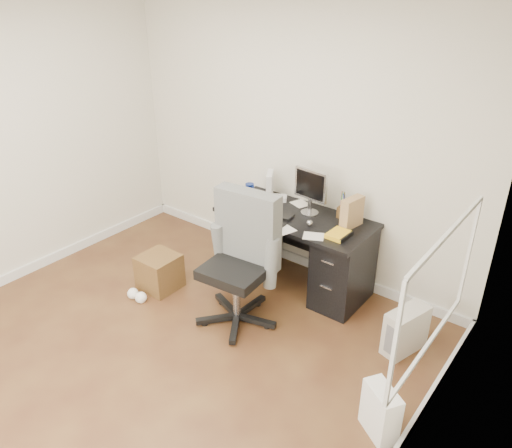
{
  "coord_description": "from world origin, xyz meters",
  "views": [
    {
      "loc": [
        2.62,
        -1.96,
        2.83
      ],
      "look_at": [
        0.17,
        1.2,
        0.8
      ],
      "focal_mm": 35.0,
      "sensor_mm": 36.0,
      "label": 1
    }
  ],
  "objects_px": {
    "desk": "(294,247)",
    "keyboard": "(274,214)",
    "pc_tower": "(406,330)",
    "lcd_monitor": "(311,192)",
    "office_chair": "(236,263)",
    "wicker_basket": "(160,272)"
  },
  "relations": [
    {
      "from": "desk",
      "to": "keyboard",
      "type": "bearing_deg",
      "value": -147.18
    },
    {
      "from": "pc_tower",
      "to": "lcd_monitor",
      "type": "bearing_deg",
      "value": 178.37
    },
    {
      "from": "pc_tower",
      "to": "office_chair",
      "type": "bearing_deg",
      "value": -141.27
    },
    {
      "from": "keyboard",
      "to": "wicker_basket",
      "type": "distance_m",
      "value": 1.27
    },
    {
      "from": "lcd_monitor",
      "to": "pc_tower",
      "type": "distance_m",
      "value": 1.5
    },
    {
      "from": "lcd_monitor",
      "to": "desk",
      "type": "bearing_deg",
      "value": -120.4
    },
    {
      "from": "desk",
      "to": "pc_tower",
      "type": "bearing_deg",
      "value": -12.44
    },
    {
      "from": "office_chair",
      "to": "pc_tower",
      "type": "distance_m",
      "value": 1.51
    },
    {
      "from": "office_chair",
      "to": "wicker_basket",
      "type": "bearing_deg",
      "value": 178.18
    },
    {
      "from": "lcd_monitor",
      "to": "office_chair",
      "type": "height_order",
      "value": "lcd_monitor"
    },
    {
      "from": "desk",
      "to": "pc_tower",
      "type": "relative_size",
      "value": 3.8
    },
    {
      "from": "desk",
      "to": "office_chair",
      "type": "height_order",
      "value": "office_chair"
    },
    {
      "from": "lcd_monitor",
      "to": "keyboard",
      "type": "xyz_separation_m",
      "value": [
        -0.26,
        -0.23,
        -0.22
      ]
    },
    {
      "from": "desk",
      "to": "keyboard",
      "type": "height_order",
      "value": "keyboard"
    },
    {
      "from": "lcd_monitor",
      "to": "pc_tower",
      "type": "height_order",
      "value": "lcd_monitor"
    },
    {
      "from": "desk",
      "to": "wicker_basket",
      "type": "xyz_separation_m",
      "value": [
        -0.99,
        -0.89,
        -0.22
      ]
    },
    {
      "from": "pc_tower",
      "to": "wicker_basket",
      "type": "xyz_separation_m",
      "value": [
        -2.3,
        -0.61,
        -0.02
      ]
    },
    {
      "from": "office_chair",
      "to": "pc_tower",
      "type": "bearing_deg",
      "value": 16.77
    },
    {
      "from": "desk",
      "to": "office_chair",
      "type": "bearing_deg",
      "value": -93.4
    },
    {
      "from": "desk",
      "to": "wicker_basket",
      "type": "height_order",
      "value": "desk"
    },
    {
      "from": "lcd_monitor",
      "to": "wicker_basket",
      "type": "distance_m",
      "value": 1.68
    },
    {
      "from": "desk",
      "to": "office_chair",
      "type": "relative_size",
      "value": 1.25
    }
  ]
}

